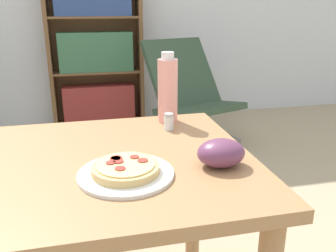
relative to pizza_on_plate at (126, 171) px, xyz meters
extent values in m
cube|color=#A37549|center=(-0.15, 0.12, -0.03)|extent=(1.07, 0.74, 0.03)
cylinder|color=#A37549|center=(0.32, 0.43, -0.40)|extent=(0.06, 0.06, 0.71)
cylinder|color=white|center=(0.00, 0.00, -0.01)|extent=(0.25, 0.25, 0.01)
cylinder|color=#DBB26B|center=(0.00, 0.00, 0.01)|extent=(0.17, 0.17, 0.02)
cylinder|color=#EACC7A|center=(0.00, 0.00, 0.02)|extent=(0.15, 0.15, 0.00)
cylinder|color=#A83328|center=(0.03, 0.03, 0.02)|extent=(0.02, 0.02, 0.00)
cylinder|color=#A83328|center=(0.05, 0.01, 0.02)|extent=(0.03, 0.03, 0.00)
cylinder|color=#A83328|center=(-0.02, 0.01, 0.02)|extent=(0.03, 0.03, 0.00)
cylinder|color=#A83328|center=(-0.02, -0.03, 0.02)|extent=(0.03, 0.03, 0.00)
cylinder|color=#A83328|center=(-0.02, 0.04, 0.02)|extent=(0.03, 0.03, 0.00)
cylinder|color=#A83328|center=(-0.04, 0.01, 0.02)|extent=(0.02, 0.02, 0.00)
cylinder|color=#A83328|center=(-0.02, 0.04, 0.02)|extent=(0.03, 0.03, 0.00)
ellipsoid|color=#6B3856|center=(0.26, 0.00, 0.02)|extent=(0.13, 0.10, 0.08)
sphere|color=#6B3856|center=(0.28, -0.01, 0.01)|extent=(0.03, 0.03, 0.03)
sphere|color=#6B3856|center=(0.23, 0.02, 0.01)|extent=(0.03, 0.03, 0.03)
sphere|color=#6B3856|center=(0.26, 0.03, 0.03)|extent=(0.03, 0.03, 0.03)
sphere|color=#6B3856|center=(0.23, 0.02, 0.03)|extent=(0.02, 0.02, 0.02)
sphere|color=#6B3856|center=(0.28, 0.01, 0.01)|extent=(0.02, 0.02, 0.02)
sphere|color=#6B3856|center=(0.23, -0.02, 0.02)|extent=(0.03, 0.03, 0.03)
cylinder|color=pink|center=(0.21, 0.42, 0.10)|extent=(0.07, 0.07, 0.23)
cylinder|color=white|center=(0.21, 0.42, 0.23)|extent=(0.05, 0.05, 0.03)
cylinder|color=white|center=(0.19, 0.32, 0.01)|extent=(0.03, 0.03, 0.05)
cylinder|color=#B7B7BC|center=(0.19, 0.32, 0.04)|extent=(0.03, 0.03, 0.01)
cube|color=slate|center=(0.79, 1.89, -0.70)|extent=(0.69, 0.70, 0.10)
cube|color=#334733|center=(0.79, 1.82, -0.39)|extent=(0.72, 0.66, 0.14)
cube|color=#334733|center=(0.71, 2.11, -0.15)|extent=(0.69, 0.58, 0.55)
cube|color=brown|center=(-0.41, 2.72, 0.04)|extent=(0.04, 0.25, 1.58)
cube|color=brown|center=(0.45, 2.72, 0.04)|extent=(0.04, 0.25, 1.58)
cube|color=brown|center=(0.02, 2.84, 0.04)|extent=(0.89, 0.01, 1.58)
cube|color=brown|center=(0.02, 2.72, -0.73)|extent=(0.82, 0.24, 0.02)
cube|color=#99332D|center=(0.02, 2.70, -0.54)|extent=(0.70, 0.18, 0.37)
cube|color=brown|center=(0.02, 2.72, -0.22)|extent=(0.82, 0.24, 0.02)
cube|color=#3D704C|center=(0.02, 2.70, -0.03)|extent=(0.70, 0.18, 0.37)
cube|color=brown|center=(0.02, 2.72, 0.29)|extent=(0.82, 0.24, 0.02)
camera|label=1|loc=(-0.08, -0.82, 0.40)|focal=38.00mm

